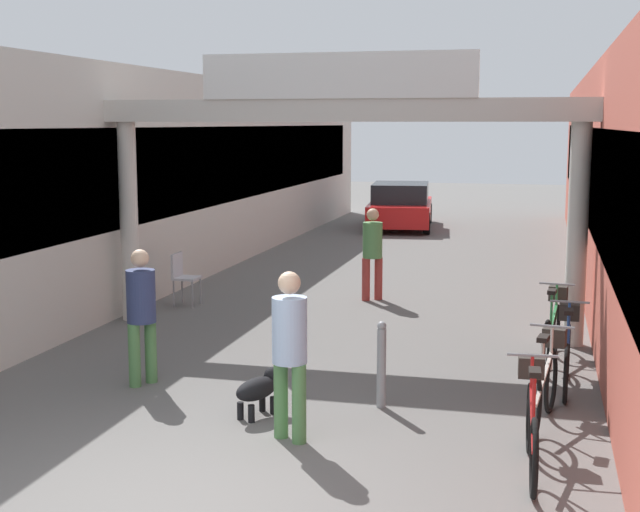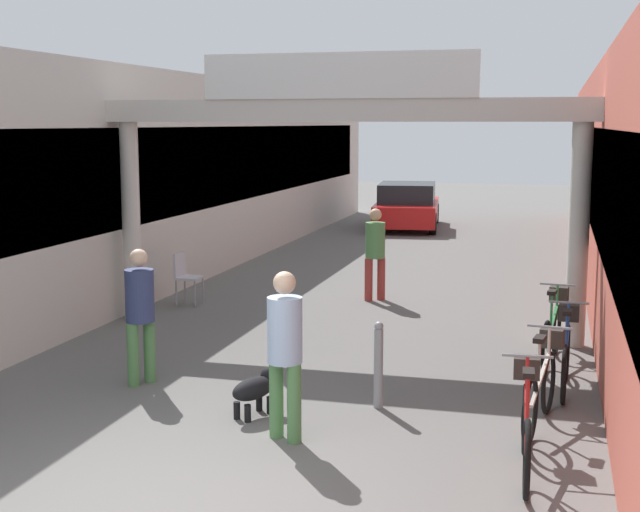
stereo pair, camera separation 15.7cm
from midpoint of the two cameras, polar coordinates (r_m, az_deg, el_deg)
ground_plane at (r=7.49m, az=-10.87°, el=-15.80°), size 80.00×80.00×0.00m
storefront_left at (r=18.99m, az=-11.03°, el=5.13°), size 3.00×26.00×3.99m
arcade_sign_gateway at (r=12.90m, az=0.88°, el=7.56°), size 7.40×0.47×4.05m
pedestrian_with_dog at (r=8.61m, az=-2.48°, el=-5.71°), size 0.46×0.46×1.67m
pedestrian_companion at (r=10.65m, az=-11.78°, el=-3.29°), size 0.46×0.46×1.62m
pedestrian_carrying_crate at (r=15.45m, az=3.09°, el=0.49°), size 0.47×0.47×1.61m
dog_on_leash at (r=9.52m, az=-4.34°, el=-8.43°), size 0.46×0.69×0.48m
bicycle_red_nearest at (r=8.25m, az=12.86°, el=-10.30°), size 0.46×1.69×0.98m
bicycle_silver_second at (r=9.46m, az=13.75°, el=-7.88°), size 0.46×1.68×0.98m
bicycle_blue_third at (r=10.79m, az=15.15°, el=-5.89°), size 0.46×1.69×0.98m
bicycle_green_farthest at (r=11.95m, az=14.30°, el=-4.47°), size 0.46×1.68×0.98m
bollard_post_metal at (r=9.71m, az=3.49°, el=-6.91°), size 0.10×0.10×0.96m
cafe_chair_aluminium_nearer at (r=15.25m, az=-9.09°, el=-1.13°), size 0.41×0.41×0.89m
parked_car_red at (r=26.29m, az=5.00°, el=3.19°), size 2.17×4.16×1.33m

